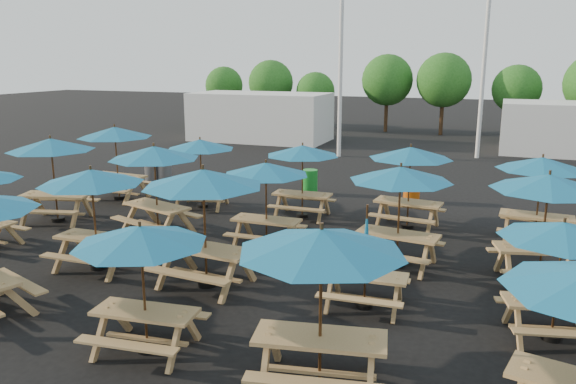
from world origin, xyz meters
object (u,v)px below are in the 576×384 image
at_px(picnic_unit_8, 141,242).
at_px(picnic_unit_19, 542,168).
at_px(waste_bin_2, 310,182).
at_px(picnic_unit_15, 411,157).
at_px(waste_bin_3, 412,189).
at_px(picnic_unit_10, 266,173).
at_px(picnic_unit_13, 365,266).
at_px(picnic_unit_17, 563,236).
at_px(waste_bin_0, 152,170).
at_px(picnic_unit_9, 203,184).
at_px(picnic_unit_7, 200,148).
at_px(picnic_unit_12, 321,249).
at_px(picnic_unit_18, 548,188).
at_px(picnic_unit_11, 303,154).
at_px(waste_bin_1, 165,170).
at_px(picnic_unit_2, 51,149).
at_px(picnic_unit_14, 401,179).
at_px(picnic_unit_5, 91,182).
at_px(picnic_unit_3, 115,136).
at_px(picnic_unit_6, 154,157).

height_order(picnic_unit_8, picnic_unit_19, picnic_unit_19).
bearing_deg(waste_bin_2, picnic_unit_15, -36.96).
bearing_deg(picnic_unit_19, waste_bin_3, 142.24).
distance_m(picnic_unit_10, picnic_unit_13, 4.34).
xyz_separation_m(picnic_unit_10, picnic_unit_17, (6.55, -2.82, -0.08)).
bearing_deg(waste_bin_0, picnic_unit_9, -50.23).
xyz_separation_m(picnic_unit_7, waste_bin_2, (2.73, 2.98, -1.53)).
bearing_deg(picnic_unit_12, picnic_unit_18, 48.89).
distance_m(picnic_unit_10, picnic_unit_11, 2.98).
height_order(picnic_unit_7, waste_bin_1, picnic_unit_7).
bearing_deg(picnic_unit_10, picnic_unit_2, 179.75).
bearing_deg(picnic_unit_18, picnic_unit_2, 165.11).
relative_size(picnic_unit_14, picnic_unit_17, 1.04).
relative_size(picnic_unit_9, picnic_unit_12, 0.97).
distance_m(picnic_unit_8, waste_bin_1, 13.64).
bearing_deg(picnic_unit_10, waste_bin_0, 141.13).
distance_m(picnic_unit_12, picnic_unit_19, 9.01).
height_order(picnic_unit_12, waste_bin_2, picnic_unit_12).
bearing_deg(waste_bin_2, picnic_unit_8, -84.98).
relative_size(picnic_unit_5, picnic_unit_17, 0.94).
height_order(picnic_unit_14, picnic_unit_18, picnic_unit_18).
height_order(picnic_unit_5, picnic_unit_8, picnic_unit_5).
xyz_separation_m(waste_bin_1, waste_bin_2, (6.07, -0.00, 0.00)).
xyz_separation_m(picnic_unit_18, waste_bin_0, (-13.90, 5.99, -1.68)).
height_order(picnic_unit_5, picnic_unit_15, picnic_unit_15).
relative_size(picnic_unit_3, picnic_unit_15, 1.03).
xyz_separation_m(picnic_unit_6, picnic_unit_17, (9.80, -2.77, -0.30)).
height_order(picnic_unit_10, picnic_unit_18, picnic_unit_18).
bearing_deg(picnic_unit_2, waste_bin_1, 76.04).
xyz_separation_m(picnic_unit_18, waste_bin_1, (-13.35, 6.08, -1.68)).
height_order(picnic_unit_6, picnic_unit_9, picnic_unit_9).
xyz_separation_m(picnic_unit_7, picnic_unit_9, (3.33, -5.78, 0.27)).
bearing_deg(waste_bin_0, picnic_unit_13, -38.78).
height_order(picnic_unit_12, picnic_unit_19, picnic_unit_12).
relative_size(picnic_unit_2, picnic_unit_18, 1.04).
height_order(picnic_unit_2, picnic_unit_8, picnic_unit_2).
height_order(picnic_unit_5, waste_bin_2, picnic_unit_5).
xyz_separation_m(picnic_unit_7, picnic_unit_11, (3.47, 0.03, -0.01)).
distance_m(picnic_unit_7, waste_bin_2, 4.32).
height_order(picnic_unit_9, picnic_unit_15, picnic_unit_9).
height_order(picnic_unit_2, picnic_unit_11, picnic_unit_2).
height_order(picnic_unit_10, waste_bin_1, picnic_unit_10).
height_order(picnic_unit_11, picnic_unit_12, picnic_unit_12).
xyz_separation_m(picnic_unit_6, picnic_unit_14, (6.65, -0.14, -0.08)).
bearing_deg(picnic_unit_15, picnic_unit_13, -83.11).
bearing_deg(waste_bin_1, waste_bin_2, -0.04).
xyz_separation_m(picnic_unit_5, picnic_unit_14, (6.45, 2.64, 0.03)).
distance_m(picnic_unit_7, picnic_unit_10, 4.60).
bearing_deg(picnic_unit_3, waste_bin_1, 95.33).
relative_size(picnic_unit_3, waste_bin_3, 2.97).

